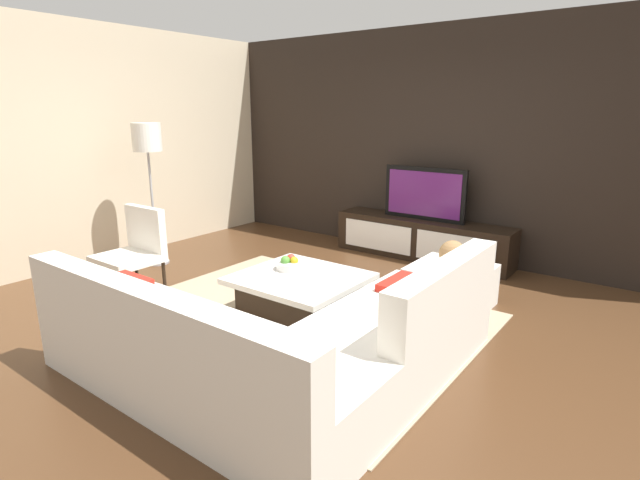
% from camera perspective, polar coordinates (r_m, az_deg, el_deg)
% --- Properties ---
extents(ground_plane, '(14.00, 14.00, 0.00)m').
position_cam_1_polar(ground_plane, '(4.43, -2.10, -9.39)').
color(ground_plane, '#4C301C').
extents(feature_wall_back, '(6.40, 0.12, 2.80)m').
position_cam_1_polar(feature_wall_back, '(6.38, 13.44, 10.72)').
color(feature_wall_back, black).
rests_on(feature_wall_back, ground).
extents(side_wall_left, '(0.12, 5.20, 2.80)m').
position_cam_1_polar(side_wall_left, '(6.66, -23.39, 10.08)').
color(side_wall_left, beige).
rests_on(side_wall_left, ground).
extents(area_rug, '(3.13, 2.50, 0.01)m').
position_cam_1_polar(area_rug, '(4.49, -3.11, -9.00)').
color(area_rug, tan).
rests_on(area_rug, ground).
extents(media_console, '(2.23, 0.46, 0.50)m').
position_cam_1_polar(media_console, '(6.29, 11.70, 0.12)').
color(media_console, black).
rests_on(media_console, ground).
extents(television, '(1.05, 0.06, 0.64)m').
position_cam_1_polar(television, '(6.17, 11.98, 5.25)').
color(television, black).
rests_on(television, media_console).
extents(sectional_couch, '(2.49, 2.34, 0.83)m').
position_cam_1_polar(sectional_couch, '(3.39, -4.76, -12.02)').
color(sectional_couch, white).
rests_on(sectional_couch, ground).
extents(coffee_table, '(1.07, 0.99, 0.38)m').
position_cam_1_polar(coffee_table, '(4.48, -2.32, -6.30)').
color(coffee_table, black).
rests_on(coffee_table, ground).
extents(accent_chair_near, '(0.57, 0.54, 0.87)m').
position_cam_1_polar(accent_chair_near, '(5.29, -20.52, -0.67)').
color(accent_chair_near, black).
rests_on(accent_chair_near, ground).
extents(floor_lamp, '(0.33, 0.33, 1.67)m').
position_cam_1_polar(floor_lamp, '(6.10, -19.32, 10.23)').
color(floor_lamp, '#A5A5AA').
rests_on(floor_lamp, ground).
extents(ottoman, '(0.70, 0.70, 0.40)m').
position_cam_1_polar(ottoman, '(4.83, 14.80, -5.25)').
color(ottoman, white).
rests_on(ottoman, ground).
extents(fruit_bowl, '(0.28, 0.28, 0.13)m').
position_cam_1_polar(fruit_bowl, '(4.59, -3.36, -2.79)').
color(fruit_bowl, silver).
rests_on(fruit_bowl, coffee_table).
extents(decorative_ball, '(0.25, 0.25, 0.25)m').
position_cam_1_polar(decorative_ball, '(4.73, 15.06, -1.54)').
color(decorative_ball, '#997247').
rests_on(decorative_ball, ottoman).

